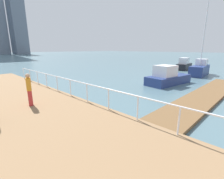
% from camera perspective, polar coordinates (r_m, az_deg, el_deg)
% --- Properties ---
extents(ground_plane, '(300.00, 300.00, 0.00)m').
position_cam_1_polar(ground_plane, '(15.66, -11.62, 1.54)').
color(ground_plane, slate).
extents(floating_dock, '(15.22, 2.00, 0.18)m').
position_cam_1_polar(floating_dock, '(13.35, 30.06, -1.93)').
color(floating_dock, brown).
rests_on(floating_dock, ground_plane).
extents(boardwalk_railing, '(0.06, 29.82, 1.08)m').
position_cam_1_polar(boardwalk_railing, '(6.41, 15.53, -5.68)').
color(boardwalk_railing, white).
rests_on(boardwalk_railing, boardwalk).
extents(moored_boat_0, '(4.95, 2.03, 9.76)m').
position_cam_1_polar(moored_boat_0, '(23.85, 28.56, 6.42)').
color(moored_boat_0, navy).
rests_on(moored_boat_0, ground_plane).
extents(moored_boat_1, '(5.17, 2.59, 1.85)m').
position_cam_1_polar(moored_boat_1, '(16.53, 18.97, 4.07)').
color(moored_boat_1, navy).
rests_on(moored_boat_1, ground_plane).
extents(moored_boat_5, '(4.32, 1.93, 1.93)m').
position_cam_1_polar(moored_boat_5, '(29.12, 24.07, 7.86)').
color(moored_boat_5, black).
rests_on(moored_boat_5, ground_plane).
extents(pedestrian_0, '(0.33, 0.41, 1.72)m').
position_cam_1_polar(pedestrian_0, '(9.54, -27.16, 0.10)').
color(pedestrian_0, '#BF3333').
rests_on(pedestrian_0, boardwalk).
extents(skyline_tower_3, '(7.45, 8.47, 33.16)m').
position_cam_1_polar(skyline_tower_3, '(112.05, -30.34, 19.22)').
color(skyline_tower_3, slate).
rests_on(skyline_tower_3, ground_plane).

